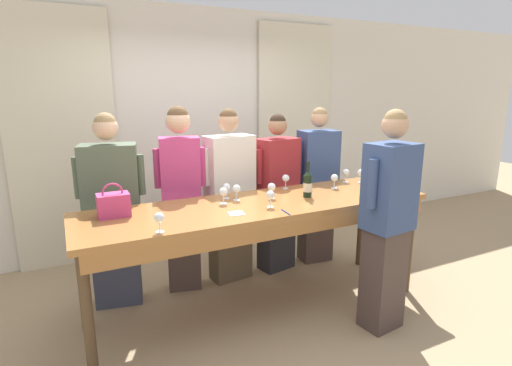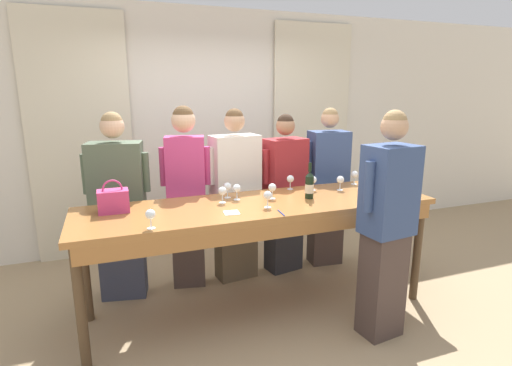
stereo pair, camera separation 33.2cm
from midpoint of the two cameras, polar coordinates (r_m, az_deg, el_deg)
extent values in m
plane|color=tan|center=(3.67, 3.18, -17.50)|extent=(18.00, 18.00, 0.00)
cube|color=silver|center=(4.90, -5.22, 7.63)|extent=(12.00, 0.06, 2.80)
cube|color=beige|center=(4.67, -21.91, 5.76)|extent=(1.07, 0.03, 2.69)
cube|color=beige|center=(5.39, 9.66, 7.40)|extent=(1.07, 0.03, 2.69)
cube|color=#9E6633|center=(3.29, 3.39, -3.27)|extent=(2.93, 0.81, 0.05)
cube|color=#9E6633|center=(2.98, 6.41, -6.80)|extent=(2.81, 0.03, 0.12)
cylinder|color=#4C3823|center=(2.92, -20.72, -16.70)|extent=(0.07, 0.07, 0.92)
cylinder|color=#4C3823|center=(3.96, 24.33, -8.97)|extent=(0.07, 0.07, 0.92)
cylinder|color=#4C3823|center=(3.52, -20.77, -11.44)|extent=(0.07, 0.07, 0.92)
cylinder|color=#4C3823|center=(4.41, 18.31, -6.18)|extent=(0.07, 0.07, 0.92)
cylinder|color=black|center=(3.45, 10.39, -0.64)|extent=(0.07, 0.07, 0.19)
cone|color=black|center=(3.42, 10.47, 1.25)|extent=(0.07, 0.07, 0.04)
cylinder|color=black|center=(3.41, 10.51, 2.21)|extent=(0.03, 0.03, 0.08)
cylinder|color=beige|center=(3.45, 10.38, -0.80)|extent=(0.07, 0.07, 0.08)
cube|color=#C63870|center=(3.15, -16.91, -2.53)|extent=(0.23, 0.15, 0.17)
torus|color=#C63870|center=(3.13, -17.03, -0.89)|extent=(0.15, 0.01, 0.15)
cylinder|color=white|center=(3.75, 7.43, -0.90)|extent=(0.06, 0.06, 0.00)
cylinder|color=white|center=(3.74, 7.45, -0.36)|extent=(0.01, 0.01, 0.07)
sphere|color=white|center=(3.73, 7.48, 0.58)|extent=(0.07, 0.07, 0.07)
cylinder|color=white|center=(3.41, 5.12, -2.26)|extent=(0.06, 0.06, 0.00)
cylinder|color=white|center=(3.40, 5.13, -1.68)|extent=(0.01, 0.01, 0.07)
sphere|color=white|center=(3.39, 5.15, -0.65)|extent=(0.07, 0.07, 0.07)
cylinder|color=white|center=(4.07, 16.12, -0.18)|extent=(0.06, 0.06, 0.00)
cylinder|color=white|center=(4.07, 16.15, 0.31)|extent=(0.01, 0.01, 0.07)
sphere|color=white|center=(4.05, 16.21, 1.18)|extent=(0.07, 0.07, 0.07)
cylinder|color=white|center=(3.28, -1.92, -2.85)|extent=(0.06, 0.06, 0.00)
cylinder|color=white|center=(3.27, -1.92, -2.24)|extent=(0.01, 0.01, 0.07)
sphere|color=white|center=(3.26, -1.93, -1.18)|extent=(0.07, 0.07, 0.07)
cylinder|color=white|center=(3.74, 10.62, -1.04)|extent=(0.06, 0.06, 0.00)
cylinder|color=white|center=(3.74, 10.64, -0.51)|extent=(0.01, 0.01, 0.07)
sphere|color=white|center=(3.72, 10.68, 0.44)|extent=(0.07, 0.07, 0.07)
cylinder|color=white|center=(3.43, -1.33, -2.13)|extent=(0.06, 0.06, 0.00)
cylinder|color=white|center=(3.42, -1.34, -1.55)|extent=(0.01, 0.01, 0.07)
sphere|color=white|center=(3.41, -1.34, -0.53)|extent=(0.07, 0.07, 0.07)
sphere|color=maroon|center=(3.41, -1.34, -0.67)|extent=(0.04, 0.04, 0.04)
cylinder|color=white|center=(4.09, 18.19, -0.28)|extent=(0.06, 0.06, 0.00)
cylinder|color=white|center=(4.08, 18.23, 0.21)|extent=(0.01, 0.01, 0.07)
sphere|color=white|center=(4.07, 18.29, 1.07)|extent=(0.07, 0.07, 0.07)
sphere|color=maroon|center=(4.07, 18.28, 0.96)|extent=(0.04, 0.04, 0.04)
cylinder|color=white|center=(3.37, 0.06, -2.41)|extent=(0.06, 0.06, 0.00)
cylinder|color=white|center=(3.36, 0.06, -1.82)|extent=(0.01, 0.01, 0.07)
sphere|color=white|center=(3.34, 0.06, -0.78)|extent=(0.07, 0.07, 0.07)
cylinder|color=white|center=(3.16, 4.69, -3.52)|extent=(0.06, 0.06, 0.00)
cylinder|color=white|center=(3.15, 4.70, -2.90)|extent=(0.01, 0.01, 0.07)
sphere|color=white|center=(3.13, 4.72, -1.79)|extent=(0.07, 0.07, 0.07)
cylinder|color=white|center=(3.81, 14.36, -1.00)|extent=(0.06, 0.06, 0.00)
cylinder|color=white|center=(3.80, 14.39, -0.47)|extent=(0.01, 0.01, 0.07)
sphere|color=white|center=(3.78, 14.45, 0.45)|extent=(0.07, 0.07, 0.07)
sphere|color=maroon|center=(3.79, 14.44, 0.33)|extent=(0.04, 0.04, 0.04)
cylinder|color=white|center=(2.74, -11.41, -6.42)|extent=(0.06, 0.06, 0.00)
cylinder|color=white|center=(2.73, -11.44, -5.71)|extent=(0.01, 0.01, 0.07)
sphere|color=white|center=(2.71, -11.50, -4.45)|extent=(0.07, 0.07, 0.07)
cube|color=white|center=(3.02, -0.38, -4.31)|extent=(0.13, 0.13, 0.00)
cylinder|color=#193399|center=(3.03, 6.77, -4.31)|extent=(0.02, 0.15, 0.01)
cube|color=#383D51|center=(3.85, -16.17, -9.87)|extent=(0.43, 0.29, 0.80)
cube|color=#4C5B47|center=(3.63, -16.89, 0.61)|extent=(0.50, 0.35, 0.63)
sphere|color=#DBAD89|center=(3.56, -17.38, 7.71)|extent=(0.20, 0.20, 0.20)
sphere|color=#93754C|center=(3.56, -17.42, 8.28)|extent=(0.18, 0.18, 0.18)
cylinder|color=#4C5B47|center=(3.59, -12.99, 1.49)|extent=(0.08, 0.08, 0.35)
cylinder|color=#4C5B47|center=(3.66, -20.82, 1.18)|extent=(0.08, 0.08, 0.35)
cube|color=#473833|center=(3.92, -7.22, -8.86)|extent=(0.33, 0.23, 0.82)
cube|color=#C63D7A|center=(3.71, -7.55, 1.65)|extent=(0.39, 0.27, 0.65)
sphere|color=#DBAD89|center=(3.65, -7.77, 8.83)|extent=(0.22, 0.22, 0.22)
sphere|color=brown|center=(3.64, -7.79, 9.43)|extent=(0.19, 0.19, 0.19)
cylinder|color=#C63D7A|center=(3.71, -4.50, 2.48)|extent=(0.08, 0.08, 0.35)
cylinder|color=#C63D7A|center=(3.70, -10.64, 2.29)|extent=(0.08, 0.08, 0.35)
cube|color=brown|center=(4.05, -0.55, -8.07)|extent=(0.41, 0.26, 0.81)
cube|color=silver|center=(3.84, -0.58, 2.06)|extent=(0.49, 0.31, 0.64)
sphere|color=tan|center=(3.78, -0.59, 8.80)|extent=(0.20, 0.20, 0.20)
sphere|color=brown|center=(3.78, -0.60, 9.32)|extent=(0.17, 0.17, 0.17)
cylinder|color=silver|center=(3.95, 2.65, 3.07)|extent=(0.08, 0.08, 0.35)
cylinder|color=silver|center=(3.73, -4.01, 2.43)|extent=(0.08, 0.08, 0.35)
cube|color=#28282D|center=(4.25, 6.23, -7.30)|extent=(0.39, 0.28, 0.78)
cube|color=maroon|center=(4.06, 6.47, 1.97)|extent=(0.45, 0.33, 0.62)
sphere|color=#9E7051|center=(4.00, 6.63, 8.11)|extent=(0.19, 0.19, 0.19)
sphere|color=#332319|center=(3.99, 6.65, 8.59)|extent=(0.17, 0.17, 0.17)
cylinder|color=maroon|center=(4.19, 8.96, 2.90)|extent=(0.08, 0.08, 0.34)
cylinder|color=maroon|center=(3.92, 3.85, 2.31)|extent=(0.08, 0.08, 0.34)
cube|color=#473833|center=(4.48, 12.01, -6.21)|extent=(0.36, 0.26, 0.81)
cube|color=#334775|center=(4.30, 12.47, 2.97)|extent=(0.42, 0.30, 0.64)
sphere|color=tan|center=(4.24, 12.77, 8.93)|extent=(0.19, 0.19, 0.19)
sphere|color=#93754C|center=(4.24, 12.80, 9.37)|extent=(0.16, 0.16, 0.16)
cylinder|color=#334775|center=(4.39, 15.06, 3.68)|extent=(0.08, 0.08, 0.35)
cylinder|color=#334775|center=(4.20, 9.82, 3.51)|extent=(0.08, 0.08, 0.35)
cube|color=#473833|center=(3.35, 20.37, -13.47)|extent=(0.33, 0.26, 0.83)
cube|color=#334775|center=(3.10, 21.47, -1.02)|extent=(0.38, 0.31, 0.66)
sphere|color=tan|center=(3.03, 22.21, 7.45)|extent=(0.19, 0.19, 0.19)
sphere|color=#93754C|center=(3.02, 22.26, 8.08)|extent=(0.17, 0.17, 0.17)
cylinder|color=#334775|center=(2.95, 19.00, -0.54)|extent=(0.08, 0.08, 0.36)
cylinder|color=#334775|center=(3.24, 23.87, 0.24)|extent=(0.08, 0.08, 0.36)
camera|label=1|loc=(0.17, -87.14, 0.67)|focal=28.00mm
camera|label=2|loc=(0.17, 92.86, -0.67)|focal=28.00mm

